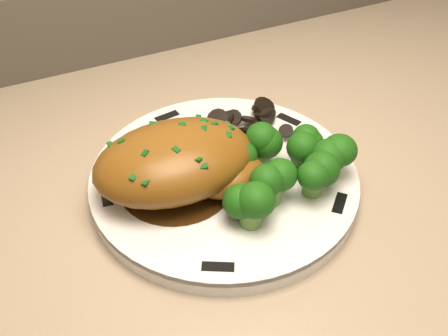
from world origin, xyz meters
name	(u,v)px	position (x,y,z in m)	size (l,w,h in m)	color
plate	(224,181)	(-0.12, 1.67, 0.83)	(0.29, 0.29, 0.02)	silver
rim_accent_0	(289,120)	(0.00, 1.73, 0.85)	(0.03, 0.01, 0.00)	black
rim_accent_1	(167,117)	(-0.14, 1.79, 0.85)	(0.03, 0.01, 0.00)	black
rim_accent_2	(107,196)	(-0.24, 1.69, 0.85)	(0.03, 0.01, 0.00)	black
rim_accent_3	(218,267)	(-0.17, 1.56, 0.85)	(0.03, 0.01, 0.00)	black
rim_accent_4	(340,203)	(-0.03, 1.58, 0.85)	(0.03, 0.01, 0.00)	black
gravy_pool	(176,184)	(-0.17, 1.68, 0.85)	(0.12, 0.12, 0.00)	#321C09
chicken_breast	(181,163)	(-0.16, 1.67, 0.88)	(0.17, 0.12, 0.07)	brown
mushroom_pile	(239,135)	(-0.07, 1.72, 0.85)	(0.10, 0.08, 0.03)	black
broccoli_florets	(281,164)	(-0.07, 1.63, 0.87)	(0.14, 0.11, 0.05)	#5D8B3A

